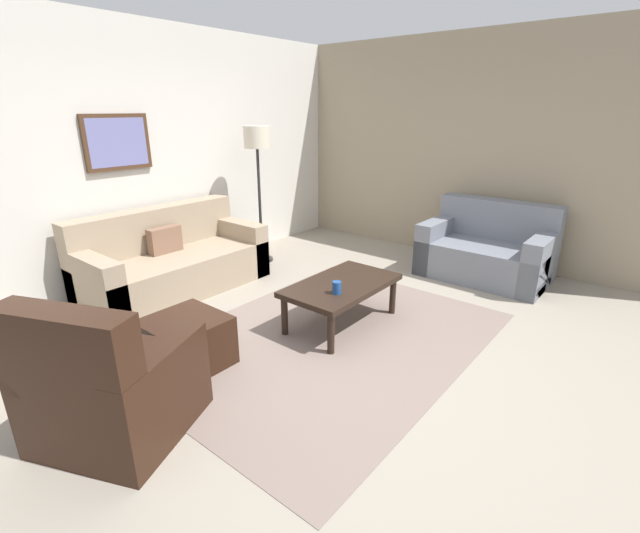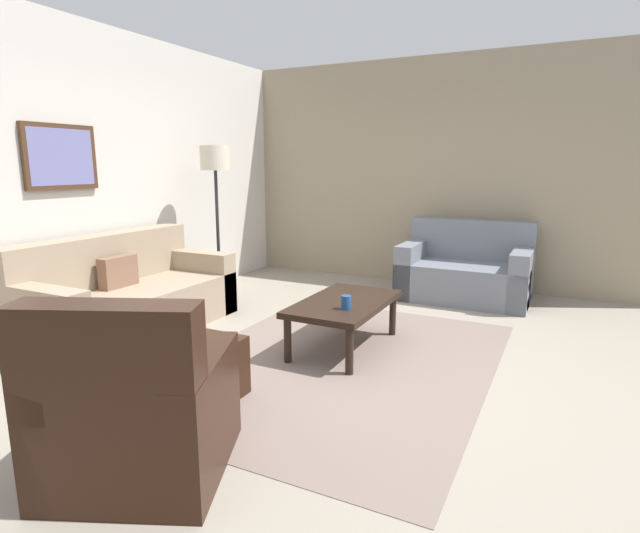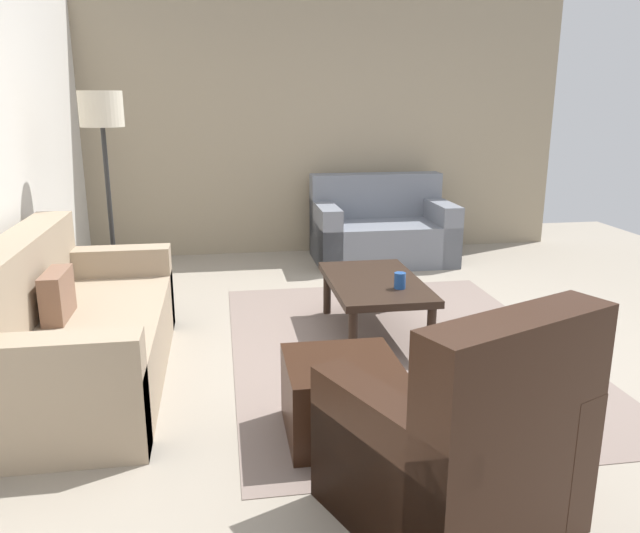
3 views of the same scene
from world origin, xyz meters
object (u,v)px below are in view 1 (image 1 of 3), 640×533
Objects in this scene: couch_main at (170,263)px; armchair_leather at (109,393)px; lamp_standing at (257,152)px; framed_artwork at (117,142)px; coffee_table at (342,288)px; ottoman at (187,342)px; cup at (337,288)px; couch_loveseat at (488,252)px.

armchair_leather reaches higher than couch_main.
couch_main is at bearing 175.95° from lamp_standing.
coffee_table is at bearing -74.33° from framed_artwork.
ottoman is 5.13× the size of cup.
armchair_leather is 0.83m from ottoman.
couch_loveseat is at bearing -15.45° from coffee_table.
coffee_table is 10.08× the size of cup.
cup is at bearing -82.88° from couch_main.
couch_main is 1.15× the size of lamp_standing.
couch_loveseat is 4.31m from framed_artwork.
lamp_standing is (0.81, 1.90, 1.05)m from coffee_table.
armchair_leather is (-4.23, 0.76, 0.01)m from couch_loveseat.
cup reaches higher than ottoman.
lamp_standing reaches higher than cup.
coffee_table is (-2.13, 0.59, 0.06)m from couch_loveseat.
couch_loveseat reaches higher than coffee_table.
couch_loveseat is 2.22m from coffee_table.
armchair_leather is 3.56m from lamp_standing.
couch_main reaches higher than ottoman.
lamp_standing reaches higher than armchair_leather.
couch_loveseat is 1.28× the size of coffee_table.
lamp_standing is (1.03, 2.02, 0.94)m from cup.
ottoman is 0.33× the size of lamp_standing.
couch_loveseat is at bearing -10.15° from armchair_leather.
armchair_leather is (-1.60, -1.83, 0.01)m from couch_main.
ottoman is 2.45m from framed_artwork.
framed_artwork is at bearing 71.00° from ottoman.
couch_main reaches higher than coffee_table.
coffee_table is at bearing -20.41° from ottoman.
cup is 0.06× the size of lamp_standing.
armchair_leather is at bearing -149.11° from lamp_standing.
armchair_leather is 0.96× the size of coffee_table.
framed_artwork is at bearing 100.07° from cup.
armchair_leather reaches higher than coffee_table.
coffee_table is 2.79m from framed_artwork.
framed_artwork is (-0.68, 2.41, 1.22)m from coffee_table.
lamp_standing is 1.58m from framed_artwork.
couch_loveseat is 1.34× the size of armchair_leather.
couch_loveseat is 2.01× the size of framed_artwork.
armchair_leather reaches higher than ottoman.
couch_main is 2.06m from coffee_table.
couch_loveseat is 12.87× the size of cup.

